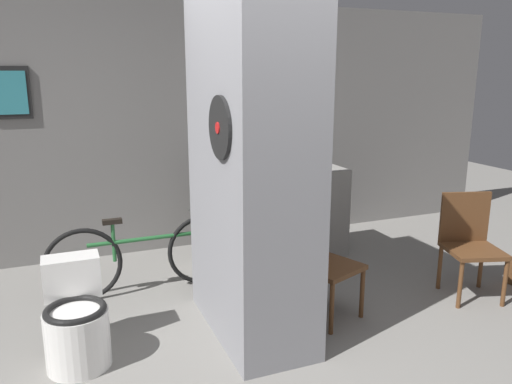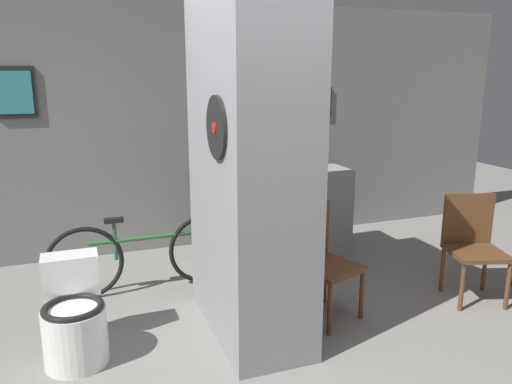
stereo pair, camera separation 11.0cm
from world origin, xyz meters
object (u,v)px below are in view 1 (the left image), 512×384
object	(u,v)px
chair_by_doorway	(470,241)
bottle_tall	(253,163)
toilet	(76,322)
chair_near_pillar	(321,256)
bicycle	(146,255)

from	to	relation	value
chair_by_doorway	bottle_tall	bearing A→B (deg)	153.36
toilet	chair_by_doorway	xyz separation A→B (m)	(3.19, -0.15, 0.20)
toilet	chair_near_pillar	size ratio (longest dim) A/B	0.76
toilet	bicycle	world-z (taller)	bicycle
chair_by_doorway	bicycle	size ratio (longest dim) A/B	0.53
chair_near_pillar	bottle_tall	distance (m)	1.36
chair_by_doorway	bottle_tall	size ratio (longest dim) A/B	3.15
toilet	bottle_tall	size ratio (longest dim) A/B	2.39
chair_by_doorway	toilet	bearing A→B (deg)	-165.43
toilet	bottle_tall	xyz separation A→B (m)	(1.75, 1.24, 0.74)
toilet	bicycle	bearing A→B (deg)	56.27
chair_near_pillar	chair_by_doorway	bearing A→B (deg)	-27.30
bicycle	chair_by_doorway	bearing A→B (deg)	-22.63
bicycle	bottle_tall	size ratio (longest dim) A/B	5.98
toilet	chair_near_pillar	distance (m)	1.84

